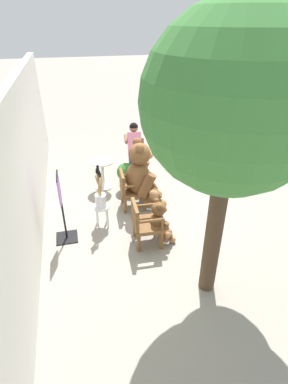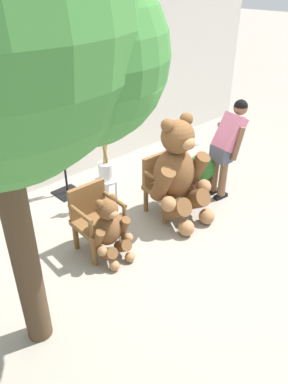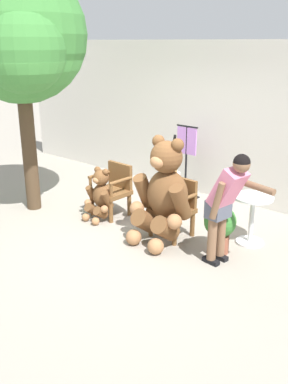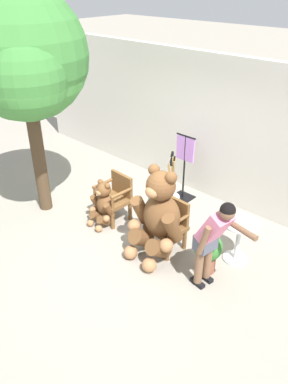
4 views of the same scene
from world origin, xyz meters
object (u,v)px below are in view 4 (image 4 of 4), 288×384
at_px(wooden_chair_left, 115,196).
at_px(white_stool, 170,201).
at_px(potted_plant, 208,250).
at_px(wooden_chair_right, 169,223).
at_px(clothing_display_stand, 184,166).
at_px(teddy_bear_large, 158,215).
at_px(brush_bucket, 171,186).
at_px(patio_tree, 23,60).
at_px(round_side_table, 239,237).
at_px(teddy_bear_small, 103,204).
at_px(person_visitor, 213,236).

relative_size(wooden_chair_left, white_stool, 1.87).
bearing_deg(white_stool, potted_plant, -29.44).
distance_m(wooden_chair_right, clothing_display_stand, 1.64).
bearing_deg(teddy_bear_large, potted_plant, 13.62).
bearing_deg(brush_bucket, clothing_display_stand, 109.26).
height_order(wooden_chair_left, patio_tree, patio_tree).
bearing_deg(wooden_chair_left, round_side_table, 11.74).
xyz_separation_m(wooden_chair_left, white_stool, (0.73, 0.69, -0.11)).
bearing_deg(potted_plant, round_side_table, 69.33).
distance_m(wooden_chair_right, round_side_table, 1.12).
relative_size(teddy_bear_small, person_visitor, 0.57).
xyz_separation_m(wooden_chair_left, potted_plant, (2.08, -0.07, -0.07)).
height_order(white_stool, potted_plant, potted_plant).
relative_size(wooden_chair_right, teddy_bear_large, 0.56).
bearing_deg(clothing_display_stand, patio_tree, -127.50).
bearing_deg(teddy_bear_small, potted_plant, 6.11).
distance_m(teddy_bear_large, patio_tree, 3.23).
bearing_deg(person_visitor, brush_bucket, 146.58).
bearing_deg(round_side_table, white_stool, 171.98).
distance_m(potted_plant, clothing_display_stand, 2.20).
xyz_separation_m(teddy_bear_large, clothing_display_stand, (-0.78, 1.68, -0.03)).
xyz_separation_m(teddy_bear_small, potted_plant, (2.08, 0.22, -0.03)).
height_order(teddy_bear_large, person_visitor, teddy_bear_large).
bearing_deg(patio_tree, white_stool, 36.94).
relative_size(brush_bucket, potted_plant, 1.31).
height_order(brush_bucket, patio_tree, patio_tree).
relative_size(teddy_bear_large, round_side_table, 2.14).
bearing_deg(brush_bucket, person_visitor, -33.42).
distance_m(teddy_bear_small, white_stool, 1.23).
height_order(teddy_bear_small, brush_bucket, brush_bucket).
bearing_deg(teddy_bear_large, clothing_display_stand, 114.77).
relative_size(wooden_chair_left, clothing_display_stand, 0.63).
bearing_deg(potted_plant, patio_tree, -168.22).
distance_m(teddy_bear_large, round_side_table, 1.30).
bearing_deg(potted_plant, brush_bucket, 150.53).
xyz_separation_m(person_visitor, patio_tree, (-3.47, -0.41, 1.90)).
relative_size(wooden_chair_left, brush_bucket, 0.97).
bearing_deg(teddy_bear_small, wooden_chair_left, 88.87).
distance_m(person_visitor, clothing_display_stand, 2.53).
height_order(white_stool, patio_tree, patio_tree).
xyz_separation_m(teddy_bear_large, potted_plant, (0.82, 0.20, -0.36)).
height_order(wooden_chair_right, round_side_table, wooden_chair_right).
relative_size(wooden_chair_right, potted_plant, 1.26).
bearing_deg(wooden_chair_right, brush_bucket, 127.47).
xyz_separation_m(wooden_chair_right, clothing_display_stand, (-0.78, 1.42, 0.26)).
xyz_separation_m(teddy_bear_small, white_stool, (0.74, 0.98, -0.07)).
relative_size(wooden_chair_right, round_side_table, 1.19).
bearing_deg(round_side_table, wooden_chair_left, -168.26).
relative_size(person_visitor, patio_tree, 0.39).
bearing_deg(clothing_display_stand, brush_bucket, -70.74).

